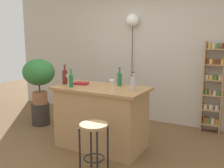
# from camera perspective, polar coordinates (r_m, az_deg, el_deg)

# --- Properties ---
(ground) EXTENTS (12.00, 12.00, 0.00)m
(ground) POSITION_cam_1_polar(r_m,az_deg,el_deg) (4.06, -4.49, -14.56)
(ground) COLOR brown
(back_wall) EXTENTS (6.40, 0.10, 2.80)m
(back_wall) POSITION_cam_1_polar(r_m,az_deg,el_deg) (5.42, 6.71, 7.08)
(back_wall) COLOR #BCB2A3
(back_wall) RESTS_ON ground
(kitchen_counter) EXTENTS (1.39, 0.74, 0.94)m
(kitchen_counter) POSITION_cam_1_polar(r_m,az_deg,el_deg) (4.12, -2.29, -7.04)
(kitchen_counter) COLOR #A87F51
(kitchen_counter) RESTS_ON ground
(bar_stool) EXTENTS (0.35, 0.35, 0.65)m
(bar_stool) POSITION_cam_1_polar(r_m,az_deg,el_deg) (3.35, -3.87, -11.09)
(bar_stool) COLOR black
(bar_stool) RESTS_ON ground
(spice_shelf) EXTENTS (0.33, 0.16, 1.60)m
(spice_shelf) POSITION_cam_1_polar(r_m,az_deg,el_deg) (5.00, 20.57, -0.84)
(spice_shelf) COLOR #A87F51
(spice_shelf) RESTS_ON ground
(plant_stool) EXTENTS (0.34, 0.34, 0.41)m
(plant_stool) POSITION_cam_1_polar(r_m,az_deg,el_deg) (5.39, -14.85, -6.15)
(plant_stool) COLOR #2D2823
(plant_stool) RESTS_ON ground
(potted_plant) EXTENTS (0.62, 0.56, 0.86)m
(potted_plant) POSITION_cam_1_polar(r_m,az_deg,el_deg) (5.23, -15.24, 1.93)
(potted_plant) COLOR #935B3D
(potted_plant) RESTS_ON plant_stool
(bottle_spirits_clear) EXTENTS (0.07, 0.07, 0.26)m
(bottle_spirits_clear) POSITION_cam_1_polar(r_m,az_deg,el_deg) (3.77, 4.48, 0.13)
(bottle_spirits_clear) COLOR #B2B2B7
(bottle_spirits_clear) RESTS_ON kitchen_counter
(bottle_wine_red) EXTENTS (0.07, 0.07, 0.28)m
(bottle_wine_red) POSITION_cam_1_polar(r_m,az_deg,el_deg) (4.09, 1.61, 1.08)
(bottle_wine_red) COLOR #236638
(bottle_wine_red) RESTS_ON kitchen_counter
(bottle_olive_oil) EXTENTS (0.06, 0.06, 0.27)m
(bottle_olive_oil) POSITION_cam_1_polar(r_m,az_deg,el_deg) (4.04, -8.66, 0.80)
(bottle_olive_oil) COLOR #236638
(bottle_olive_oil) RESTS_ON kitchen_counter
(bottle_vinegar) EXTENTS (0.08, 0.08, 0.32)m
(bottle_vinegar) POSITION_cam_1_polar(r_m,az_deg,el_deg) (4.28, -9.94, 1.54)
(bottle_vinegar) COLOR #5B2319
(bottle_vinegar) RESTS_ON kitchen_counter
(wine_glass_left) EXTENTS (0.07, 0.07, 0.16)m
(wine_glass_left) POSITION_cam_1_polar(r_m,az_deg,el_deg) (3.66, 0.05, 0.16)
(wine_glass_left) COLOR silver
(wine_glass_left) RESTS_ON kitchen_counter
(wine_glass_center) EXTENTS (0.07, 0.07, 0.16)m
(wine_glass_center) POSITION_cam_1_polar(r_m,az_deg,el_deg) (4.18, -9.31, 1.31)
(wine_glass_center) COLOR silver
(wine_glass_center) RESTS_ON kitchen_counter
(cookbook) EXTENTS (0.24, 0.20, 0.03)m
(cookbook) POSITION_cam_1_polar(r_m,az_deg,el_deg) (4.24, -6.51, 0.15)
(cookbook) COLOR maroon
(cookbook) RESTS_ON kitchen_counter
(pendant_globe_light) EXTENTS (0.25, 0.25, 2.11)m
(pendant_globe_light) POSITION_cam_1_polar(r_m,az_deg,el_deg) (5.40, 4.39, 13.14)
(pendant_globe_light) COLOR black
(pendant_globe_light) RESTS_ON ground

